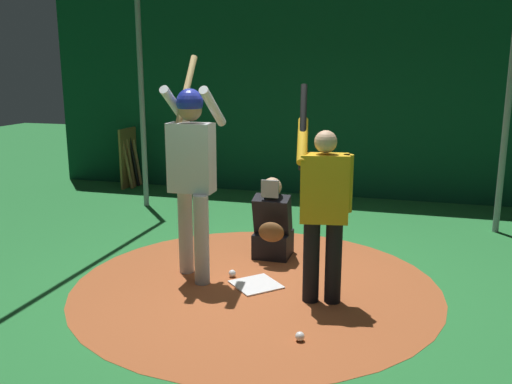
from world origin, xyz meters
TOP-DOWN VIEW (x-y plane):
  - ground_plane at (0.00, 0.00)m, footprint 25.78×25.78m
  - dirt_circle at (0.00, 0.00)m, footprint 3.60×3.60m
  - home_plate at (0.00, 0.00)m, footprint 0.59×0.59m
  - batter at (-0.04, -0.67)m, footprint 0.68×0.49m
  - catcher at (-0.84, -0.05)m, footprint 0.58×0.40m
  - visitor at (0.18, 0.67)m, footprint 0.54×0.54m
  - back_wall at (-4.15, 0.00)m, footprint 0.22×9.78m
  - cage_frame at (0.00, 0.00)m, footprint 5.30×5.12m
  - bat_rack at (-3.91, -3.43)m, footprint 0.82×0.22m
  - baseball_0 at (-0.24, -0.85)m, footprint 0.07×0.07m
  - baseball_1 at (-0.14, -0.29)m, footprint 0.07×0.07m
  - baseball_2 at (0.99, 0.64)m, footprint 0.07×0.07m

SIDE VIEW (x-z plane):
  - ground_plane at x=0.00m, z-range 0.00..0.00m
  - dirt_circle at x=0.00m, z-range 0.00..0.01m
  - home_plate at x=0.00m, z-range 0.01..0.02m
  - baseball_0 at x=-0.24m, z-range 0.01..0.08m
  - baseball_1 at x=-0.14m, z-range 0.01..0.08m
  - baseball_2 at x=0.99m, z-range 0.01..0.08m
  - catcher at x=-0.84m, z-range -0.10..0.82m
  - bat_rack at x=-3.91m, z-range -0.03..1.02m
  - visitor at x=0.18m, z-range -0.07..1.89m
  - batter at x=-0.04m, z-range 0.06..2.29m
  - back_wall at x=-4.15m, z-range 0.01..3.58m
  - cage_frame at x=0.00m, z-range 0.60..3.82m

